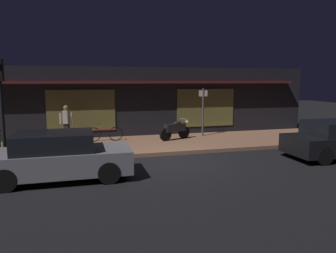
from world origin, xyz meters
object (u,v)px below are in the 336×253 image
bicycle_parked (105,133)px  sign_post (203,109)px  motorcycle (176,129)px  person_photographer (67,123)px  traffic_light_pole (1,95)px  parked_car_near (59,156)px  bicycle_extra (32,145)px

bicycle_parked → sign_post: bearing=1.7°
motorcycle → sign_post: bearing=21.1°
person_photographer → traffic_light_pole: traffic_light_pole is taller
person_photographer → parked_car_near: size_ratio=0.41×
bicycle_parked → parked_car_near: size_ratio=0.40×
bicycle_extra → traffic_light_pole: size_ratio=0.46×
bicycle_extra → bicycle_parked: bearing=35.5°
sign_post → traffic_light_pole: (-8.36, -3.51, 0.97)m
motorcycle → bicycle_extra: motorcycle is taller
bicycle_parked → parked_car_near: parked_car_near is taller
bicycle_parked → bicycle_extra: size_ratio=1.00×
motorcycle → sign_post: sign_post is taller
motorcycle → traffic_light_pole: traffic_light_pole is taller
bicycle_extra → person_photographer: bearing=63.5°
bicycle_extra → person_photographer: (1.15, 2.31, 0.52)m
bicycle_parked → person_photographer: size_ratio=0.99×
bicycle_parked → traffic_light_pole: size_ratio=0.46×
person_photographer → parked_car_near: bearing=-89.9°
bicycle_parked → parked_car_near: (-1.66, -4.98, 0.20)m
motorcycle → bicycle_extra: (-6.10, -1.53, -0.14)m
traffic_light_pole → parked_car_near: size_ratio=0.88×
bicycle_parked → sign_post: (4.89, 0.14, 1.00)m
parked_car_near → bicycle_parked: bearing=71.6°
sign_post → parked_car_near: (-6.55, -5.12, -0.81)m
motorcycle → person_photographer: (-4.95, 0.78, 0.38)m
motorcycle → bicycle_parked: motorcycle is taller
sign_post → parked_car_near: sign_post is taller
person_photographer → bicycle_parked: bearing=-10.1°
person_photographer → sign_post: sign_post is taller
motorcycle → sign_post: size_ratio=0.68×
motorcycle → bicycle_parked: size_ratio=0.98×
motorcycle → bicycle_parked: bearing=171.7°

